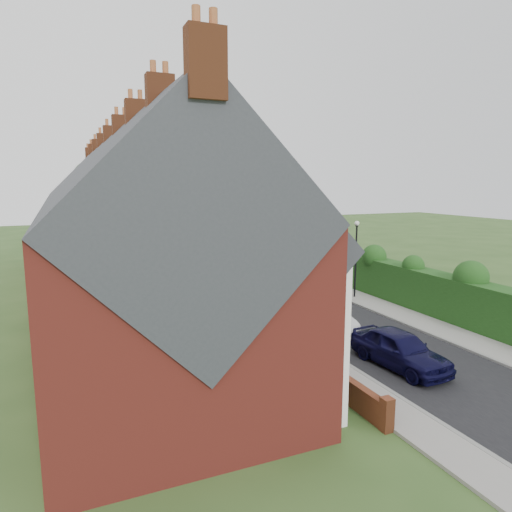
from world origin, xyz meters
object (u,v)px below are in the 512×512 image
Objects in this scene: lamppost at (356,249)px; horse at (282,274)px; car_white at (244,280)px; car_navy at (400,349)px; car_silver_b at (282,305)px; car_beige at (187,249)px; car_green at (216,263)px; car_red at (192,254)px; car_grey at (176,240)px; horse_cart at (272,263)px; car_silver_a at (326,316)px; car_black at (173,239)px.

lamppost is 7.09m from horse.
car_navy is at bearing -76.01° from car_white.
car_silver_b reaches higher than car_beige.
car_green is at bearing 114.56° from lamppost.
car_red is at bearing -46.99° from horse.
car_silver_b is (-6.40, -2.02, -2.51)m from lamppost.
horse is (3.98, -11.59, -0.05)m from car_red.
car_green is at bearing 86.99° from car_navy.
car_white is 1.03× the size of car_grey.
car_green is 1.02× the size of car_beige.
car_green is 5.38m from horse_cart.
car_grey is at bearing 83.46° from car_beige.
lamppost reaches higher than car_red.
horse is at bearing 79.35° from car_silver_a.
car_black is (-5.00, 31.00, -2.61)m from lamppost.
car_black is (0.00, 2.00, -0.09)m from car_grey.
car_silver_a is at bearing 88.48° from car_navy.
car_white is 4.02m from horse.
car_white is at bearing 86.51° from car_silver_b.
car_silver_b is 1.39× the size of car_black.
car_beige is at bearing 87.93° from car_silver_b.
car_white is at bearing -103.46° from car_grey.
car_green is 5.64m from car_red.
lamppost reaches higher than horse_cart.
car_navy is at bearing -116.11° from lamppost.
car_silver_b is (-1.40, 8.18, -0.01)m from car_navy.
car_green is at bearing 95.72° from car_silver_a.
car_silver_a is 22.68m from car_red.
lamppost reaches higher than car_black.
car_black is at bearing 94.27° from car_silver_a.
car_navy is at bearing -101.25° from car_black.
car_green is 1.15× the size of car_black.
horse_cart is (2.77, -23.00, 0.52)m from car_black.
car_grey reaches higher than horse.
car_grey is (0.28, 33.87, 0.03)m from car_silver_a.
car_beige is at bearing 98.77° from car_white.
lamppost is 1.76× the size of horse_cart.
car_beige is 16.21m from horse.
lamppost reaches higher than car_navy.
car_navy reaches higher than car_silver_b.
car_beige is at bearing -105.79° from car_grey.
car_silver_a is at bearing -103.30° from horse_cart.
car_black is at bearing 84.51° from car_beige.
car_black is (0.28, 35.87, -0.06)m from car_silver_a.
car_red is at bearing -100.50° from car_beige.
horse_cart is at bearing 81.41° from car_silver_a.
car_red is at bearing 112.13° from horse_cart.
horse is (2.77, -24.79, 0.01)m from car_black.
car_silver_a and car_red have the same top height.
car_silver_a is 0.82× the size of car_white.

